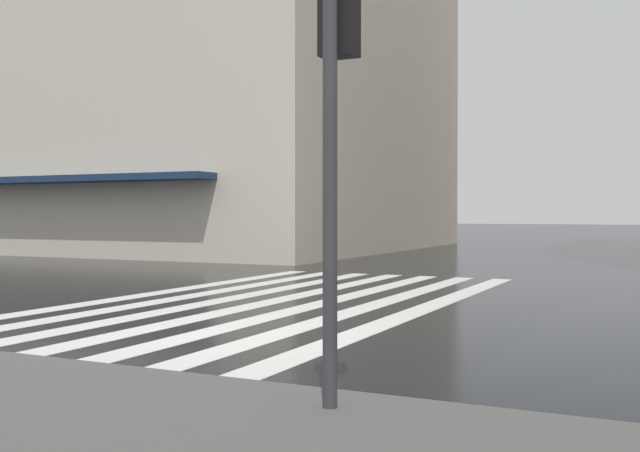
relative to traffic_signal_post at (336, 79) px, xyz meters
The scene contains 4 objects.
ground_plane 5.61m from the traffic_signal_post, 44.07° to the left, with size 220.00×220.00×0.00m, color black.
zebra_crossing 9.22m from the traffic_signal_post, 31.54° to the left, with size 13.00×6.50×0.01m.
haussmann_block_mid 32.86m from the traffic_signal_post, 36.05° to the left, with size 21.01×20.15×20.98m.
traffic_signal_post is the anchor object (origin of this frame).
Camera 1 is at (-9.06, -5.92, 1.73)m, focal length 41.82 mm.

